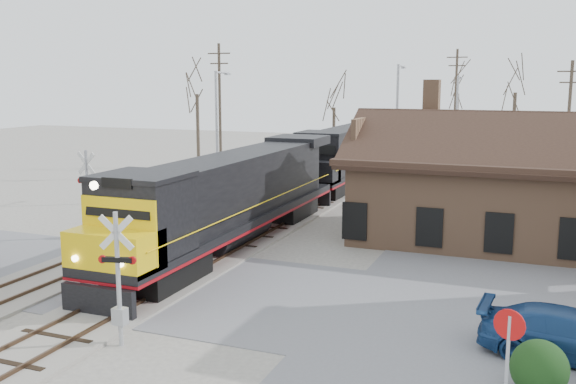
% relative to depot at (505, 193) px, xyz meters
% --- Properties ---
extents(ground, '(140.00, 140.00, 0.00)m').
position_rel_depot_xyz_m(ground, '(-11.99, -12.00, -2.41)').
color(ground, '#A8A398').
rests_on(ground, ground).
extents(road, '(60.00, 9.00, 0.03)m').
position_rel_depot_xyz_m(road, '(-11.99, -12.00, -2.39)').
color(road, slate).
rests_on(road, ground).
extents(track_main, '(3.40, 90.00, 0.24)m').
position_rel_depot_xyz_m(track_main, '(-11.99, 3.00, -2.34)').
color(track_main, '#A8A398').
rests_on(track_main, ground).
extents(track_siding, '(3.40, 90.00, 0.24)m').
position_rel_depot_xyz_m(track_siding, '(-16.49, 3.00, -2.34)').
color(track_siding, '#A8A398').
rests_on(track_siding, ground).
extents(depot, '(15.20, 9.31, 7.90)m').
position_rel_depot_xyz_m(depot, '(0.00, 0.00, 0.00)').
color(depot, '#8D6549').
rests_on(depot, ground).
extents(locomotive_lead, '(3.07, 20.57, 4.57)m').
position_rel_depot_xyz_m(locomotive_lead, '(-11.99, -6.33, -0.01)').
color(locomotive_lead, black).
rests_on(locomotive_lead, ground).
extents(locomotive_trailing, '(3.07, 20.57, 4.32)m').
position_rel_depot_xyz_m(locomotive_trailing, '(-11.99, 14.51, -0.01)').
color(locomotive_trailing, black).
rests_on(locomotive_trailing, ground).
extents(crossbuck_near, '(1.15, 0.36, 4.09)m').
position_rel_depot_xyz_m(crossbuck_near, '(-9.89, -17.62, -0.49)').
color(crossbuck_near, '#A5A8AD').
rests_on(crossbuck_near, ground).
extents(crossbuck_far, '(1.27, 0.33, 4.46)m').
position_rel_depot_xyz_m(crossbuck_far, '(-19.45, -7.05, -0.34)').
color(crossbuck_far, '#A5A8AD').
rests_on(crossbuck_far, ground).
extents(do_not_enter_sign, '(0.74, 0.27, 2.57)m').
position_rel_depot_xyz_m(do_not_enter_sign, '(1.04, -17.47, -0.65)').
color(do_not_enter_sign, '#A5A8AD').
rests_on(do_not_enter_sign, ground).
extents(parked_car, '(5.07, 2.33, 1.44)m').
position_rel_depot_xyz_m(parked_car, '(2.54, -13.73, -1.69)').
color(parked_car, navy).
rests_on(parked_car, ground).
extents(hedge_a, '(1.44, 1.44, 1.44)m').
position_rel_depot_xyz_m(hedge_a, '(1.78, -16.33, -1.69)').
color(hedge_a, black).
rests_on(hedge_a, ground).
extents(streetlight_a, '(0.25, 2.04, 8.47)m').
position_rel_depot_xyz_m(streetlight_a, '(-18.28, 4.73, 2.36)').
color(streetlight_a, '#A5A8AD').
rests_on(streetlight_a, ground).
extents(streetlight_b, '(0.25, 2.04, 8.91)m').
position_rel_depot_xyz_m(streetlight_b, '(-7.55, 9.96, 2.58)').
color(streetlight_b, '#A5A8AD').
rests_on(streetlight_b, ground).
extents(streetlight_c, '(0.25, 2.04, 8.26)m').
position_rel_depot_xyz_m(streetlight_c, '(-5.10, 21.61, 2.25)').
color(streetlight_c, '#A5A8AD').
rests_on(streetlight_c, ground).
extents(utility_pole_a, '(2.00, 0.24, 10.81)m').
position_rel_depot_xyz_m(utility_pole_a, '(-23.18, 14.43, 3.23)').
color(utility_pole_a, '#382D23').
rests_on(utility_pole_a, ground).
extents(utility_pole_b, '(2.00, 0.24, 10.90)m').
position_rel_depot_xyz_m(utility_pole_b, '(-6.66, 32.81, 3.27)').
color(utility_pole_b, '#382D23').
rests_on(utility_pole_b, ground).
extents(utility_pole_c, '(2.00, 0.24, 9.31)m').
position_rel_depot_xyz_m(utility_pole_c, '(3.25, 19.23, 2.47)').
color(utility_pole_c, '#382D23').
rests_on(utility_pole_c, ground).
extents(tree_a, '(4.42, 4.42, 10.84)m').
position_rel_depot_xyz_m(tree_a, '(-27.96, 19.16, 5.31)').
color(tree_a, '#382D23').
rests_on(tree_a, ground).
extents(tree_b, '(3.49, 3.49, 8.54)m').
position_rel_depot_xyz_m(tree_b, '(-17.72, 28.19, 3.66)').
color(tree_b, '#382D23').
rests_on(tree_b, ground).
extents(tree_c, '(4.31, 4.31, 10.55)m').
position_rel_depot_xyz_m(tree_c, '(-7.16, 38.74, 5.10)').
color(tree_c, '#382D23').
rests_on(tree_c, ground).
extents(tree_d, '(4.51, 4.51, 11.04)m').
position_rel_depot_xyz_m(tree_d, '(-1.03, 31.14, 5.45)').
color(tree_d, '#382D23').
rests_on(tree_d, ground).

